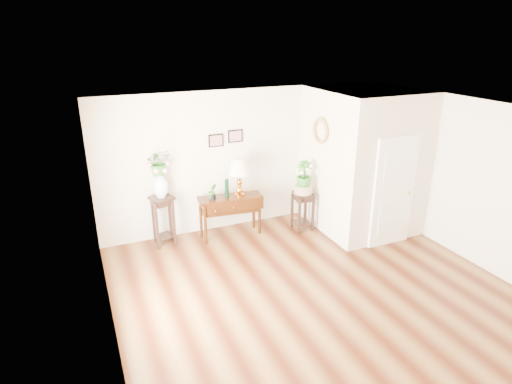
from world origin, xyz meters
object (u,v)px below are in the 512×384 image
console_table (230,216)px  table_lamp (239,178)px  plant_stand_a (164,221)px  plant_stand_b (302,211)px

console_table → table_lamp: size_ratio=1.65×
table_lamp → plant_stand_a: bearing=173.7°
console_table → plant_stand_b: size_ratio=1.57×
console_table → plant_stand_a: bearing=179.4°
plant_stand_a → plant_stand_b: plant_stand_a is taller
console_table → table_lamp: 0.79m
table_lamp → plant_stand_a: size_ratio=0.78×
plant_stand_b → table_lamp: bearing=166.3°
plant_stand_a → table_lamp: bearing=-6.3°
table_lamp → plant_stand_b: table_lamp is taller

